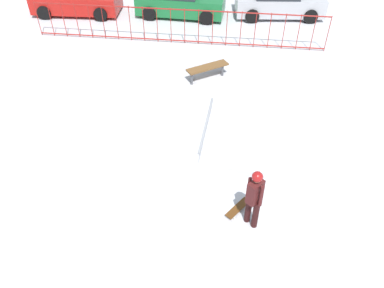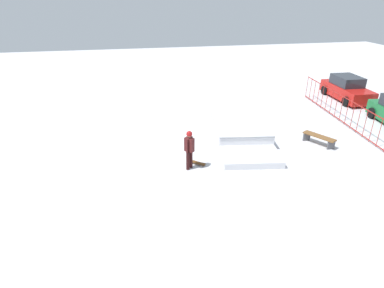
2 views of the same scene
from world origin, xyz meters
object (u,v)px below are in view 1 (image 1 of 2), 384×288
skate_ramp (162,129)px  parked_car_green (180,0)px  park_bench (207,69)px  parked_car_silver (279,1)px  skateboard (238,208)px  skater (255,195)px

skate_ramp → parked_car_green: parked_car_green is taller
park_bench → parked_car_silver: bearing=60.3°
skate_ramp → park_bench: 3.76m
skateboard → parked_car_green: parked_car_green is taller
skateboard → parked_car_silver: 12.39m
skater → park_bench: (-1.08, 6.66, -0.65)m
skate_ramp → parked_car_silver: size_ratio=1.38×
park_bench → skate_ramp: bearing=-110.9°
parked_car_green → skateboard: bearing=-72.0°
skateboard → parked_car_green: size_ratio=0.17×
skater → parked_car_silver: bearing=34.0°
skateboard → park_bench: size_ratio=0.46×
skate_ramp → skater: (2.42, -3.15, 0.69)m
skater → skate_ramp: bearing=81.8°
skateboard → parked_car_silver: bearing=28.8°
parked_car_silver → skater: bearing=-101.3°
skater → park_bench: bearing=53.4°
park_bench → parked_car_silver: parked_car_silver is taller
skater → skateboard: skater is taller
parked_car_silver → parked_car_green: bearing=-179.9°
skate_ramp → skateboard: 3.50m
skater → parked_car_green: size_ratio=0.40×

